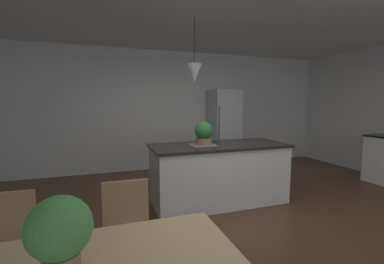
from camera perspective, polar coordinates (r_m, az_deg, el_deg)
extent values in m
cube|color=#4C301E|center=(3.29, 9.00, -21.52)|extent=(10.00, 8.40, 0.04)
cube|color=silver|center=(5.98, -5.56, 4.82)|extent=(10.00, 0.12, 2.70)
cube|color=#A87F56|center=(2.42, -36.04, -15.58)|extent=(0.38, 0.05, 0.42)
cube|color=#A87F56|center=(2.25, -14.23, -22.65)|extent=(0.41, 0.41, 0.04)
cube|color=white|center=(2.23, -14.26, -21.87)|extent=(0.37, 0.37, 0.03)
cube|color=#A87F56|center=(2.31, -14.62, -15.50)|extent=(0.38, 0.04, 0.42)
cylinder|color=#A87F56|center=(2.52, -10.02, -25.03)|extent=(0.04, 0.04, 0.41)
cylinder|color=#A87F56|center=(2.51, -18.58, -25.41)|extent=(0.04, 0.04, 0.41)
cube|color=silver|center=(3.97, 6.04, -9.32)|extent=(2.00, 0.81, 0.88)
cube|color=black|center=(3.87, 6.12, -3.05)|extent=(2.06, 0.87, 0.04)
cube|color=gray|center=(3.77, 2.45, -2.90)|extent=(0.36, 0.30, 0.01)
cube|color=silver|center=(6.06, 7.14, 0.70)|extent=(0.64, 0.64, 1.83)
cylinder|color=#4C4C4C|center=(5.63, 6.08, 0.28)|extent=(0.02, 0.02, 1.10)
cylinder|color=black|center=(3.77, 0.55, 19.76)|extent=(0.01, 0.01, 0.63)
cone|color=#B7B7B7|center=(3.69, 0.54, 13.01)|extent=(0.20, 0.20, 0.26)
cylinder|color=#8C664C|center=(3.76, 2.61, -2.15)|extent=(0.24, 0.24, 0.11)
sphere|color=#2D6B33|center=(3.74, 2.63, 0.37)|extent=(0.26, 0.26, 0.26)
sphere|color=#478C42|center=(1.32, -27.53, -18.46)|extent=(0.28, 0.28, 0.28)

